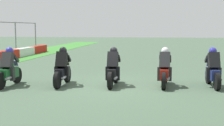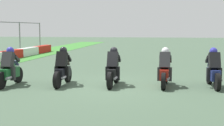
{
  "view_description": "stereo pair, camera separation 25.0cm",
  "coord_description": "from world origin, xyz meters",
  "px_view_note": "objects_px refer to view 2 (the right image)",
  "views": [
    {
      "loc": [
        -11.78,
        -1.77,
        2.26
      ],
      "look_at": [
        0.05,
        -0.04,
        0.9
      ],
      "focal_mm": 50.14,
      "sensor_mm": 36.0,
      "label": 1
    },
    {
      "loc": [
        -11.74,
        -2.02,
        2.26
      ],
      "look_at": [
        0.05,
        -0.04,
        0.9
      ],
      "focal_mm": 50.14,
      "sensor_mm": 36.0,
      "label": 2
    }
  ],
  "objects_px": {
    "rider_lane_b": "(165,70)",
    "rider_lane_e": "(10,70)",
    "rider_lane_a": "(214,71)",
    "rider_lane_c": "(113,70)",
    "rider_lane_d": "(63,69)"
  },
  "relations": [
    {
      "from": "rider_lane_b",
      "to": "rider_lane_e",
      "type": "relative_size",
      "value": 1.0
    },
    {
      "from": "rider_lane_e",
      "to": "rider_lane_b",
      "type": "bearing_deg",
      "value": -82.34
    },
    {
      "from": "rider_lane_a",
      "to": "rider_lane_b",
      "type": "height_order",
      "value": "same"
    },
    {
      "from": "rider_lane_a",
      "to": "rider_lane_c",
      "type": "height_order",
      "value": "same"
    },
    {
      "from": "rider_lane_a",
      "to": "rider_lane_c",
      "type": "relative_size",
      "value": 1.0
    },
    {
      "from": "rider_lane_b",
      "to": "rider_lane_c",
      "type": "height_order",
      "value": "same"
    },
    {
      "from": "rider_lane_d",
      "to": "rider_lane_b",
      "type": "bearing_deg",
      "value": -85.47
    },
    {
      "from": "rider_lane_b",
      "to": "rider_lane_e",
      "type": "height_order",
      "value": "same"
    },
    {
      "from": "rider_lane_b",
      "to": "rider_lane_d",
      "type": "distance_m",
      "value": 3.97
    },
    {
      "from": "rider_lane_a",
      "to": "rider_lane_d",
      "type": "relative_size",
      "value": 1.0
    },
    {
      "from": "rider_lane_c",
      "to": "rider_lane_b",
      "type": "bearing_deg",
      "value": -84.76
    },
    {
      "from": "rider_lane_b",
      "to": "rider_lane_c",
      "type": "bearing_deg",
      "value": 97.91
    },
    {
      "from": "rider_lane_b",
      "to": "rider_lane_e",
      "type": "bearing_deg",
      "value": 101.44
    },
    {
      "from": "rider_lane_a",
      "to": "rider_lane_e",
      "type": "xyz_separation_m",
      "value": [
        -0.98,
        7.78,
        0.0
      ]
    },
    {
      "from": "rider_lane_a",
      "to": "rider_lane_c",
      "type": "bearing_deg",
      "value": 91.05
    }
  ]
}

